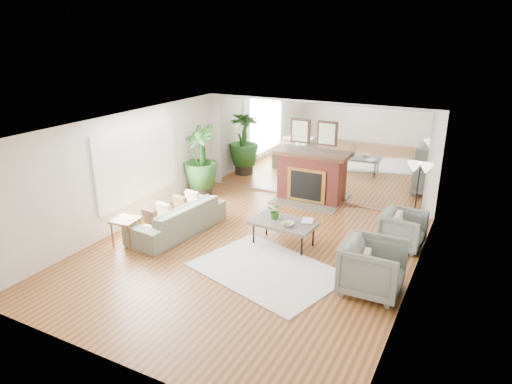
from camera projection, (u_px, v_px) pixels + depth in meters
The scene contains 18 objects.
ground at pixel (247, 254), 8.87m from camera, with size 7.00×7.00×0.00m, color brown.
wall_left at pixel (124, 172), 9.75m from camera, with size 0.02×7.00×2.50m, color silver.
wall_right at pixel (414, 223), 7.16m from camera, with size 0.02×7.00×2.50m, color silver.
wall_back at pixel (313, 152), 11.37m from camera, with size 6.00×0.02×2.50m, color silver.
mirror_panel at pixel (313, 152), 11.36m from camera, with size 5.40×0.04×2.40m, color silver.
window_panel at pixel (137, 163), 10.04m from camera, with size 0.04×2.40×1.50m, color #B2E09E.
fireplace at pixel (309, 177), 11.38m from camera, with size 1.85×0.83×2.05m.
area_rug at pixel (267, 270), 8.24m from camera, with size 2.52×1.80×0.03m, color white.
coffee_table at pixel (284, 224), 9.08m from camera, with size 1.33×0.82×0.51m.
sofa at pixel (177, 218), 9.71m from camera, with size 2.28×0.89×0.67m, color slate.
armchair_back at pixel (403, 230), 9.04m from camera, with size 0.79×0.82×0.74m, color slate.
armchair_front at pixel (373, 268), 7.45m from camera, with size 0.95×0.98×0.89m, color slate.
side_table at pixel (126, 223), 9.10m from camera, with size 0.53×0.53×0.56m.
potted_ficus at pixel (200, 160), 11.59m from camera, with size 1.11×1.11×1.87m.
floor_lamp at pixel (419, 174), 9.20m from camera, with size 0.52×0.29×1.60m.
tabletop_plant at pixel (275, 211), 9.15m from camera, with size 0.30×0.26×0.33m, color #295E22.
fruit_bowl at pixel (287, 224), 8.88m from camera, with size 0.25×0.25×0.06m, color brown.
book at pixel (302, 220), 9.10m from camera, with size 0.22×0.30×0.02m, color brown.
Camera 1 is at (3.82, -6.98, 4.11)m, focal length 32.00 mm.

